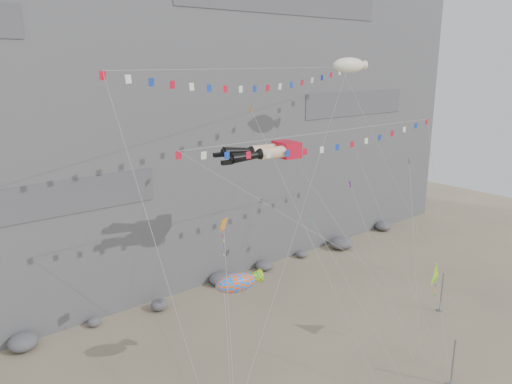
{
  "coord_description": "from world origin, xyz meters",
  "views": [
    {
      "loc": [
        -28.24,
        -23.55,
        23.02
      ],
      "look_at": [
        -1.72,
        9.0,
        12.11
      ],
      "focal_mm": 35.0,
      "sensor_mm": 36.0,
      "label": 1
    }
  ],
  "objects": [
    {
      "name": "cliff",
      "position": [
        0.0,
        32.0,
        25.0
      ],
      "size": [
        80.0,
        28.0,
        50.0
      ],
      "primitive_type": "cube",
      "color": "slate",
      "rests_on": "ground"
    },
    {
      "name": "blimp_windsock",
      "position": [
        10.93,
        9.99,
        22.74
      ],
      "size": [
        5.79,
        12.96,
        25.84
      ],
      "color": "white",
      "rests_on": "ground"
    },
    {
      "name": "anchor_pole_center",
      "position": [
        3.07,
        -7.84,
        1.88
      ],
      "size": [
        0.12,
        0.12,
        3.76
      ],
      "primitive_type": "cylinder",
      "color": "gray",
      "rests_on": "ground"
    },
    {
      "name": "delta_kite",
      "position": [
        5.75,
        -4.39,
        6.74
      ],
      "size": [
        5.76,
        5.27,
        9.38
      ],
      "color": "yellow",
      "rests_on": "ground"
    },
    {
      "name": "flag_banner_lower",
      "position": [
        3.79,
        5.59,
        17.25
      ],
      "size": [
        30.4,
        8.19,
        20.96
      ],
      "color": "red",
      "rests_on": "ground"
    },
    {
      "name": "fish_windsock",
      "position": [
        -9.04,
        2.26,
        8.07
      ],
      "size": [
        7.63,
        8.32,
        12.09
      ],
      "color": "#F6540C",
      "rests_on": "ground"
    },
    {
      "name": "small_kite_c",
      "position": [
        -0.99,
        2.73,
        10.83
      ],
      "size": [
        1.08,
        11.46,
        15.44
      ],
      "color": "green",
      "rests_on": "ground"
    },
    {
      "name": "small_kite_b",
      "position": [
        7.83,
        6.41,
        11.61
      ],
      "size": [
        5.39,
        12.02,
        16.95
      ],
      "color": "purple",
      "rests_on": "ground"
    },
    {
      "name": "small_kite_d",
      "position": [
        11.04,
        8.63,
        14.25
      ],
      "size": [
        7.7,
        16.62,
        22.91
      ],
      "color": "gold",
      "rests_on": "ground"
    },
    {
      "name": "talus_boulders",
      "position": [
        0.0,
        17.0,
        0.6
      ],
      "size": [
        60.0,
        3.0,
        1.2
      ],
      "primitive_type": null,
      "color": "slate",
      "rests_on": "ground"
    },
    {
      "name": "harlequin_kite",
      "position": [
        -8.65,
        4.16,
        11.77
      ],
      "size": [
        6.46,
        9.82,
        15.66
      ],
      "color": "red",
      "rests_on": "ground"
    },
    {
      "name": "anchor_pole_right",
      "position": [
        12.75,
        -1.11,
        1.97
      ],
      "size": [
        0.12,
        0.12,
        3.94
      ],
      "primitive_type": "cylinder",
      "color": "gray",
      "rests_on": "ground"
    },
    {
      "name": "small_kite_a",
      "position": [
        -2.42,
        8.36,
        18.71
      ],
      "size": [
        1.58,
        14.2,
        23.59
      ],
      "color": "orange",
      "rests_on": "ground"
    },
    {
      "name": "legs_kite",
      "position": [
        -2.32,
        6.92,
        16.0
      ],
      "size": [
        8.74,
        17.08,
        22.2
      ],
      "rotation": [
        0.0,
        0.0,
        -0.12
      ],
      "color": "red",
      "rests_on": "ground"
    },
    {
      "name": "flag_banner_upper",
      "position": [
        -0.31,
        10.0,
        22.52
      ],
      "size": [
        31.39,
        17.2,
        29.55
      ],
      "color": "red",
      "rests_on": "ground"
    },
    {
      "name": "ground",
      "position": [
        0.0,
        0.0,
        0.0
      ],
      "size": [
        120.0,
        120.0,
        0.0
      ],
      "primitive_type": "plane",
      "color": "gray",
      "rests_on": "ground"
    },
    {
      "name": "small_kite_e",
      "position": [
        12.38,
        3.23,
        13.57
      ],
      "size": [
        9.61,
        9.05,
        18.56
      ],
      "color": "#1335A7",
      "rests_on": "ground"
    }
  ]
}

